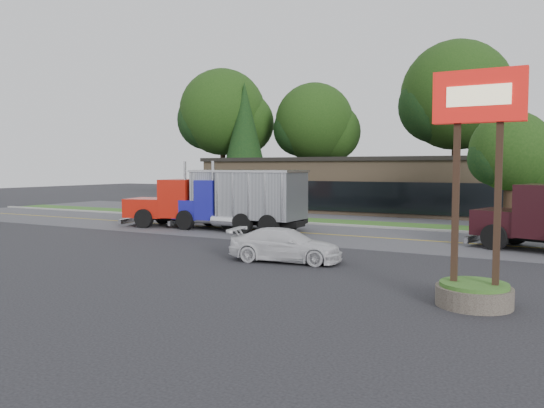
{
  "coord_description": "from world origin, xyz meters",
  "views": [
    {
      "loc": [
        12.26,
        -16.68,
        3.54
      ],
      "look_at": [
        0.45,
        5.3,
        1.8
      ],
      "focal_mm": 35.0,
      "sensor_mm": 36.0,
      "label": 1
    }
  ],
  "objects_px": {
    "dump_truck_red": "(224,197)",
    "dump_truck_blue": "(245,199)",
    "bilo_sign": "(476,227)",
    "rally_car": "(285,245)"
  },
  "relations": [
    {
      "from": "dump_truck_red",
      "to": "dump_truck_blue",
      "type": "relative_size",
      "value": 1.41
    },
    {
      "from": "bilo_sign",
      "to": "dump_truck_blue",
      "type": "xyz_separation_m",
      "value": [
        -13.28,
        10.67,
        -0.22
      ]
    },
    {
      "from": "bilo_sign",
      "to": "rally_car",
      "type": "height_order",
      "value": "bilo_sign"
    },
    {
      "from": "bilo_sign",
      "to": "dump_truck_red",
      "type": "relative_size",
      "value": 0.54
    },
    {
      "from": "bilo_sign",
      "to": "dump_truck_blue",
      "type": "relative_size",
      "value": 0.77
    },
    {
      "from": "bilo_sign",
      "to": "rally_car",
      "type": "xyz_separation_m",
      "value": [
        -7.14,
        3.46,
        -1.4
      ]
    },
    {
      "from": "dump_truck_blue",
      "to": "rally_car",
      "type": "xyz_separation_m",
      "value": [
        6.14,
        -7.21,
        -1.18
      ]
    },
    {
      "from": "dump_truck_blue",
      "to": "rally_car",
      "type": "height_order",
      "value": "dump_truck_blue"
    },
    {
      "from": "bilo_sign",
      "to": "dump_truck_red",
      "type": "height_order",
      "value": "bilo_sign"
    },
    {
      "from": "bilo_sign",
      "to": "rally_car",
      "type": "relative_size",
      "value": 1.39
    }
  ]
}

